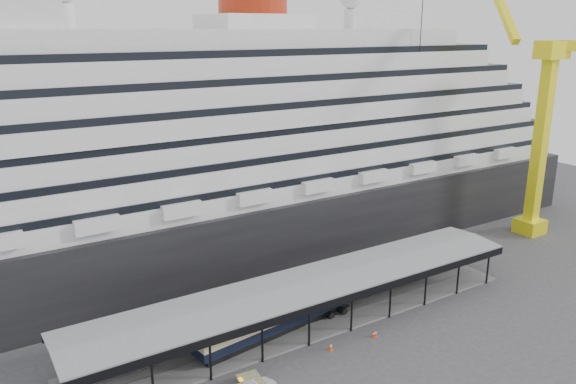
# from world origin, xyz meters

# --- Properties ---
(ground) EXTENTS (200.00, 200.00, 0.00)m
(ground) POSITION_xyz_m (0.00, 0.00, 0.00)
(ground) COLOR #3A3A3D
(ground) RESTS_ON ground
(cruise_ship) EXTENTS (130.00, 30.00, 43.90)m
(cruise_ship) POSITION_xyz_m (0.05, 32.00, 18.35)
(cruise_ship) COLOR black
(cruise_ship) RESTS_ON ground
(platform_canopy) EXTENTS (56.00, 9.18, 5.30)m
(platform_canopy) POSITION_xyz_m (0.00, 5.00, 2.36)
(platform_canopy) COLOR slate
(platform_canopy) RESTS_ON ground
(crane_yellow) EXTENTS (23.83, 18.78, 47.60)m
(crane_yellow) POSITION_xyz_m (47.06, 10.54, 19.96)
(crane_yellow) COLOR yellow
(crane_yellow) RESTS_ON ground
(pullman_carriage) EXTENTS (21.39, 5.49, 20.82)m
(pullman_carriage) POSITION_xyz_m (-4.15, 5.00, 2.54)
(pullman_carriage) COLOR black
(pullman_carriage) RESTS_ON ground
(traffic_cone_left) EXTENTS (0.49, 0.49, 0.84)m
(traffic_cone_left) POSITION_xyz_m (-1.43, -1.07, 0.42)
(traffic_cone_left) COLOR #F64E0D
(traffic_cone_left) RESTS_ON ground
(traffic_cone_mid) EXTENTS (0.42, 0.42, 0.69)m
(traffic_cone_mid) POSITION_xyz_m (4.16, -1.49, 0.34)
(traffic_cone_mid) COLOR red
(traffic_cone_mid) RESTS_ON ground
(traffic_cone_right) EXTENTS (0.48, 0.48, 0.74)m
(traffic_cone_right) POSITION_xyz_m (4.44, -1.51, 0.37)
(traffic_cone_right) COLOR red
(traffic_cone_right) RESTS_ON ground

